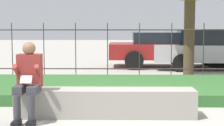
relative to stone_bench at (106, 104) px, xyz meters
The scene contains 7 objects.
ground_plane 0.42m from the stone_bench, ahead, with size 60.00×60.00×0.00m, color #A8A399.
stone_bench is the anchor object (origin of this frame).
person_seated_reader 1.35m from the stone_bench, 167.04° to the right, with size 0.42×0.73×1.27m.
grass_berm 2.18m from the stone_bench, 80.22° to the left, with size 10.80×2.89×0.22m.
iron_fence 4.17m from the stone_bench, 84.85° to the left, with size 8.80×0.03×1.58m.
car_parked_right 7.69m from the stone_bench, 60.90° to the left, with size 4.76×2.23×1.36m.
car_parked_center 7.56m from the stone_bench, 73.53° to the left, with size 4.55×1.89×1.26m.
Camera 1 is at (-0.18, -6.17, 1.55)m, focal length 60.00 mm.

